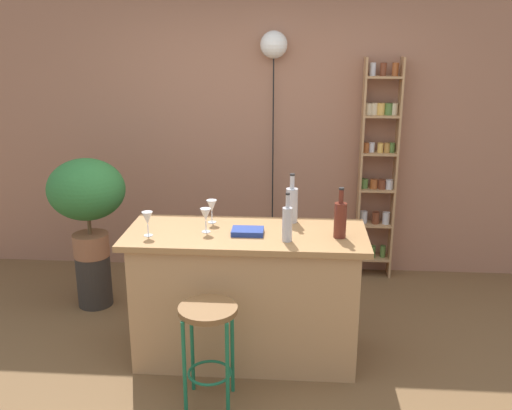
% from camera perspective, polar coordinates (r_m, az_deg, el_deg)
% --- Properties ---
extents(ground, '(12.00, 12.00, 0.00)m').
position_cam_1_polar(ground, '(3.98, -1.35, -16.82)').
color(ground, brown).
extents(back_wall, '(6.40, 0.10, 2.80)m').
position_cam_1_polar(back_wall, '(5.32, 0.57, 8.11)').
color(back_wall, '#9E6B51').
rests_on(back_wall, ground).
extents(kitchen_counter, '(1.62, 0.67, 0.92)m').
position_cam_1_polar(kitchen_counter, '(4.01, -0.99, -8.90)').
color(kitchen_counter, tan).
rests_on(kitchen_counter, ground).
extents(bar_stool, '(0.35, 0.35, 0.66)m').
position_cam_1_polar(bar_stool, '(3.51, -4.76, -12.44)').
color(bar_stool, '#196642').
rests_on(bar_stool, ground).
extents(spice_shelf, '(0.33, 0.17, 2.00)m').
position_cam_1_polar(spice_shelf, '(5.27, 12.04, 3.67)').
color(spice_shelf, tan).
rests_on(spice_shelf, ground).
extents(plant_stool, '(0.28, 0.28, 0.44)m').
position_cam_1_polar(plant_stool, '(5.01, -15.80, -7.21)').
color(plant_stool, '#2D2823').
rests_on(plant_stool, ground).
extents(potted_plant, '(0.62, 0.56, 0.82)m').
position_cam_1_polar(potted_plant, '(4.76, -16.51, 1.03)').
color(potted_plant, '#935B3D').
rests_on(potted_plant, plant_stool).
extents(bottle_soda_blue, '(0.08, 0.08, 0.35)m').
position_cam_1_polar(bottle_soda_blue, '(4.01, 3.59, 0.11)').
color(bottle_soda_blue, '#B2B2B7').
rests_on(bottle_soda_blue, kitchen_counter).
extents(bottle_wine_red, '(0.08, 0.08, 0.33)m').
position_cam_1_polar(bottle_wine_red, '(3.74, 8.38, -1.37)').
color(bottle_wine_red, '#5B2319').
rests_on(bottle_wine_red, kitchen_counter).
extents(bottle_olive_oil, '(0.06, 0.06, 0.32)m').
position_cam_1_polar(bottle_olive_oil, '(3.64, 3.13, -1.81)').
color(bottle_olive_oil, '#B2B2B7').
rests_on(bottle_olive_oil, kitchen_counter).
extents(wine_glass_left, '(0.07, 0.07, 0.16)m').
position_cam_1_polar(wine_glass_left, '(4.00, -4.43, -0.15)').
color(wine_glass_left, silver).
rests_on(wine_glass_left, kitchen_counter).
extents(wine_glass_center, '(0.07, 0.07, 0.16)m').
position_cam_1_polar(wine_glass_center, '(3.80, -10.75, -1.35)').
color(wine_glass_center, silver).
rests_on(wine_glass_center, kitchen_counter).
extents(wine_glass_right, '(0.07, 0.07, 0.16)m').
position_cam_1_polar(wine_glass_right, '(3.81, -5.03, -1.03)').
color(wine_glass_right, silver).
rests_on(wine_glass_right, kitchen_counter).
extents(cookbook, '(0.21, 0.15, 0.03)m').
position_cam_1_polar(cookbook, '(3.79, -0.84, -2.65)').
color(cookbook, navy).
rests_on(cookbook, kitchen_counter).
extents(pendant_globe_light, '(0.24, 0.24, 2.22)m').
position_cam_1_polar(pendant_globe_light, '(5.14, 1.78, 15.41)').
color(pendant_globe_light, black).
rests_on(pendant_globe_light, ground).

